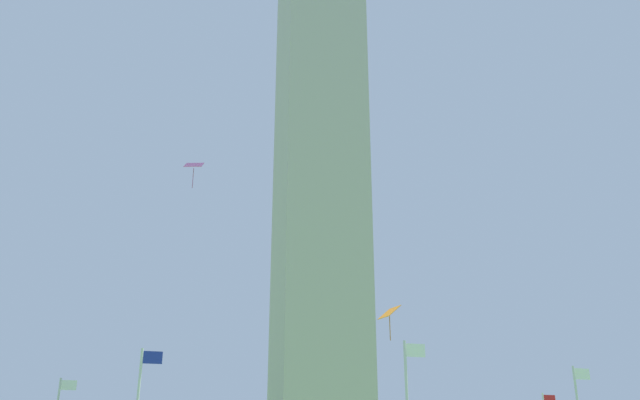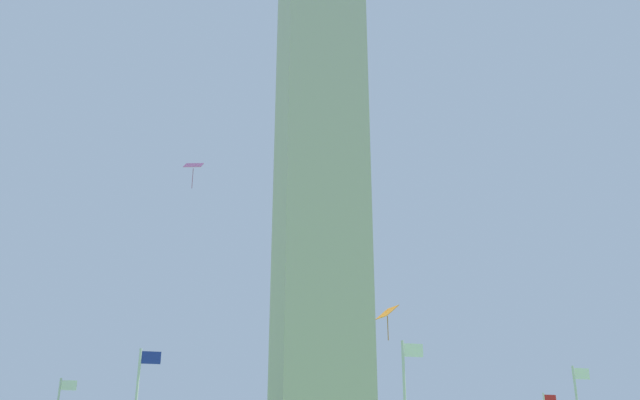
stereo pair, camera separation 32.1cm
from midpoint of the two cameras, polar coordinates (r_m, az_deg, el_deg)
obelisk_monument at (r=58.84m, az=0.16°, el=5.99°), size 6.55×6.55×59.57m
kite_pink_diamond at (r=50.77m, az=-10.01°, el=2.73°), size 1.49×1.32×2.18m
kite_orange_diamond at (r=35.99m, az=5.72°, el=-9.10°), size 1.05×1.19×1.74m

